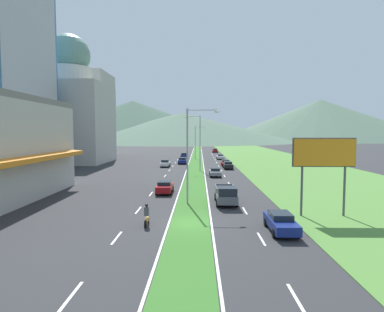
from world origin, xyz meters
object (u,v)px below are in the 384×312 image
(car_3, at_px, (215,151))
(pickup_truck_0, at_px, (226,195))
(car_8, at_px, (281,222))
(car_9, at_px, (220,157))
(car_5, at_px, (165,187))
(car_4, at_px, (165,163))
(street_lamp_far, at_px, (196,140))
(car_6, at_px, (226,163))
(car_2, at_px, (184,156))
(billboard_roadside, at_px, (324,156))
(car_1, at_px, (228,165))
(car_7, at_px, (215,172))
(motorcycle_rider, at_px, (147,217))
(car_0, at_px, (182,161))
(street_lamp_mid, at_px, (199,140))
(street_lamp_near, at_px, (191,149))

(car_3, xyz_separation_m, pickup_truck_0, (-3.08, -85.33, 0.21))
(car_8, xyz_separation_m, car_9, (-0.25, 65.47, -0.03))
(car_5, xyz_separation_m, car_9, (10.11, 50.21, -0.06))
(car_4, distance_m, car_9, 23.79)
(car_8, bearing_deg, pickup_truck_0, -160.15)
(car_4, distance_m, car_5, 30.59)
(street_lamp_far, distance_m, car_6, 20.90)
(car_2, relative_size, pickup_truck_0, 0.74)
(street_lamp_far, relative_size, car_4, 2.04)
(billboard_roadside, distance_m, car_5, 19.15)
(car_1, xyz_separation_m, car_4, (-13.27, 3.60, 0.01))
(car_7, xyz_separation_m, car_8, (3.40, -30.72, 0.02))
(billboard_roadside, height_order, motorcycle_rider, billboard_roadside)
(street_lamp_far, distance_m, car_5, 51.89)
(car_8, bearing_deg, car_0, -169.12)
(car_1, height_order, car_4, car_4)
(car_8, distance_m, motorcycle_rider, 10.41)
(street_lamp_mid, relative_size, car_8, 2.30)
(car_0, distance_m, car_7, 22.78)
(street_lamp_far, height_order, car_9, street_lamp_far)
(car_4, height_order, car_7, car_4)
(street_lamp_mid, relative_size, car_6, 2.36)
(street_lamp_far, relative_size, car_9, 1.96)
(car_3, bearing_deg, street_lamp_near, -4.51)
(street_lamp_mid, xyz_separation_m, car_5, (-4.13, -22.82, -5.28))
(street_lamp_far, relative_size, car_2, 2.28)
(street_lamp_far, distance_m, car_8, 67.35)
(billboard_roadside, relative_size, car_6, 1.55)
(car_4, bearing_deg, car_6, -81.95)
(street_lamp_far, bearing_deg, pickup_truck_0, -86.46)
(car_3, xyz_separation_m, car_5, (-10.09, -79.33, -0.00))
(car_9, bearing_deg, motorcycle_rider, -8.93)
(street_lamp_far, bearing_deg, street_lamp_near, -90.08)
(car_3, distance_m, car_8, 94.59)
(pickup_truck_0, bearing_deg, car_6, 175.34)
(car_8, bearing_deg, car_7, -173.69)
(car_7, distance_m, car_8, 30.91)
(car_3, relative_size, car_7, 0.94)
(car_1, xyz_separation_m, car_3, (-0.06, 52.50, 0.01))
(car_9, bearing_deg, street_lamp_mid, -12.33)
(car_2, xyz_separation_m, car_4, (-3.00, -22.99, -0.01))
(billboard_roadside, bearing_deg, street_lamp_far, 100.66)
(billboard_roadside, relative_size, car_9, 1.50)
(street_lamp_mid, height_order, car_2, street_lamp_mid)
(motorcycle_rider, bearing_deg, car_5, 0.17)
(car_7, bearing_deg, pickup_truck_0, 0.14)
(pickup_truck_0, relative_size, motorcycle_rider, 2.70)
(car_0, distance_m, car_4, 7.60)
(street_lamp_far, bearing_deg, billboard_roadside, -79.34)
(car_2, bearing_deg, car_3, -21.50)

